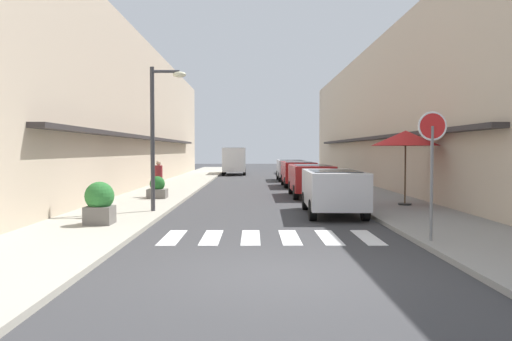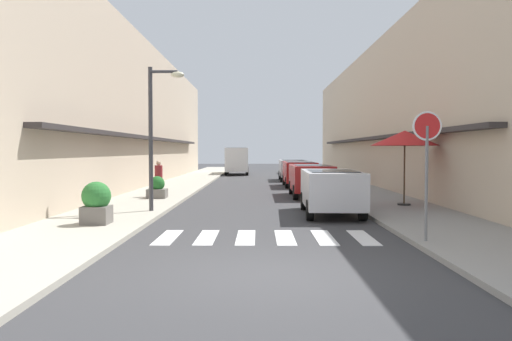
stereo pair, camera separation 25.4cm
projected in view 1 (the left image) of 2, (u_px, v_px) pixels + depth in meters
name	position (u px, v px, depth m)	size (l,w,h in m)	color
ground_plane	(261.00, 189.00, 28.38)	(107.92, 107.92, 0.00)	#38383A
sidewalk_left	(173.00, 188.00, 28.35)	(3.14, 68.68, 0.12)	#ADA899
sidewalk_right	(348.00, 188.00, 28.40)	(3.14, 68.68, 0.12)	gray
building_row_left	(106.00, 115.00, 29.62)	(5.50, 46.15, 8.32)	#C6B299
building_row_right	(414.00, 116.00, 29.72)	(5.50, 46.15, 8.26)	#C6B299
crosswalk	(270.00, 237.00, 12.49)	(5.20, 2.20, 0.01)	silver
parked_car_near	(333.00, 187.00, 16.86)	(1.90, 4.33, 1.47)	silver
parked_car_mid	(311.00, 177.00, 23.43)	(1.82, 4.36, 1.47)	maroon
parked_car_far	(298.00, 171.00, 30.03)	(1.83, 4.31, 1.47)	maroon
parked_car_distant	(290.00, 168.00, 36.22)	(1.82, 4.25, 1.47)	silver
delivery_van	(234.00, 159.00, 45.21)	(2.09, 5.44, 2.37)	silver
round_street_sign	(432.00, 142.00, 11.33)	(0.65, 0.07, 2.86)	slate
street_lamp	(159.00, 122.00, 16.92)	(1.19, 0.28, 4.75)	#38383D
cafe_umbrella	(406.00, 138.00, 18.78)	(2.46, 2.46, 2.73)	#262626
planter_corner	(100.00, 203.00, 13.94)	(0.79, 0.79, 1.16)	slate
planter_midblock	(157.00, 188.00, 21.56)	(0.79, 0.79, 0.92)	slate
pedestrian_walking_near	(159.00, 178.00, 22.36)	(0.34, 0.34, 1.56)	#282B33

